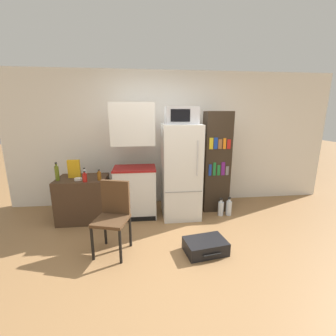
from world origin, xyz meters
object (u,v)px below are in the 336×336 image
object	(u,v)px
refrigerator	(181,171)
bottle_olive_oil	(57,173)
microwave	(181,115)
bottle_amber_beer	(99,176)
cereal_box	(74,169)
bottle_ketchup_red	(85,177)
bookshelf	(216,162)
water_bottle_middle	(221,208)
water_bottle_front	(229,208)
suitcase_large_flat	(205,246)
kitchen_hutch	(134,166)
bowl	(78,179)
side_table	(84,199)
chair	(114,211)
bottle_milk_white	(85,173)

from	to	relation	value
refrigerator	bottle_olive_oil	size ratio (longest dim) A/B	5.45
microwave	bottle_olive_oil	world-z (taller)	microwave
bottle_amber_beer	cereal_box	distance (m)	0.50
bottle_amber_beer	bottle_ketchup_red	distance (m)	0.22
bookshelf	bottle_ketchup_red	world-z (taller)	bookshelf
bookshelf	water_bottle_middle	world-z (taller)	bookshelf
refrigerator	water_bottle_front	xyz separation A→B (m)	(0.87, -0.12, -0.67)
bottle_olive_oil	suitcase_large_flat	bearing A→B (deg)	-26.65
kitchen_hutch	microwave	bearing A→B (deg)	-5.05
refrigerator	bowl	distance (m)	1.70
bottle_ketchup_red	side_table	bearing A→B (deg)	114.94
refrigerator	microwave	xyz separation A→B (m)	(-0.00, -0.00, 0.95)
water_bottle_middle	kitchen_hutch	bearing A→B (deg)	173.00
bottle_amber_beer	cereal_box	xyz separation A→B (m)	(-0.44, 0.21, 0.08)
bottle_ketchup_red	bottle_amber_beer	bearing A→B (deg)	17.16
cereal_box	chair	world-z (taller)	cereal_box
bottle_ketchup_red	chair	distance (m)	0.94
bottle_amber_beer	chair	distance (m)	0.90
kitchen_hutch	bottle_ketchup_red	world-z (taller)	kitchen_hutch
bottle_milk_white	refrigerator	bearing A→B (deg)	-1.90
kitchen_hutch	suitcase_large_flat	xyz separation A→B (m)	(0.94, -1.24, -0.82)
bottle_amber_beer	bottle_ketchup_red	xyz separation A→B (m)	(-0.21, -0.07, -0.00)
side_table	bottle_milk_white	distance (m)	0.44
kitchen_hutch	cereal_box	bearing A→B (deg)	-179.28
bottle_ketchup_red	suitcase_large_flat	xyz separation A→B (m)	(1.70, -0.95, -0.73)
microwave	suitcase_large_flat	world-z (taller)	microwave
side_table	cereal_box	distance (m)	0.53
side_table	bottle_milk_white	xyz separation A→B (m)	(0.05, 0.03, 0.44)
bottle_olive_oil	bottle_ketchup_red	world-z (taller)	bottle_olive_oil
microwave	bottle_ketchup_red	bearing A→B (deg)	-172.06
bookshelf	bottle_ketchup_red	bearing A→B (deg)	-170.07
microwave	water_bottle_middle	world-z (taller)	microwave
kitchen_hutch	water_bottle_middle	world-z (taller)	kitchen_hutch
kitchen_hutch	chair	size ratio (longest dim) A/B	2.09
suitcase_large_flat	water_bottle_front	distance (m)	1.28
bottle_milk_white	water_bottle_front	world-z (taller)	bottle_milk_white
bottle_milk_white	chair	distance (m)	1.19
cereal_box	chair	xyz separation A→B (m)	(0.75, -1.01, -0.34)
microwave	bowl	bearing A→B (deg)	-176.28
suitcase_large_flat	microwave	bearing A→B (deg)	87.71
bottle_olive_oil	water_bottle_front	world-z (taller)	bottle_olive_oil
side_table	bottle_ketchup_red	distance (m)	0.52
cereal_box	bowl	bearing A→B (deg)	-59.77
bowl	bottle_milk_white	bearing A→B (deg)	68.12
microwave	bottle_milk_white	xyz separation A→B (m)	(-1.63, 0.06, -0.95)
bottle_olive_oil	bowl	xyz separation A→B (m)	(0.32, -0.03, -0.11)
chair	bottle_milk_white	bearing A→B (deg)	136.08
bottle_ketchup_red	chair	size ratio (longest dim) A/B	0.18
bottle_milk_white	bowl	bearing A→B (deg)	-111.88
kitchen_hutch	microwave	xyz separation A→B (m)	(0.80, -0.07, 0.85)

